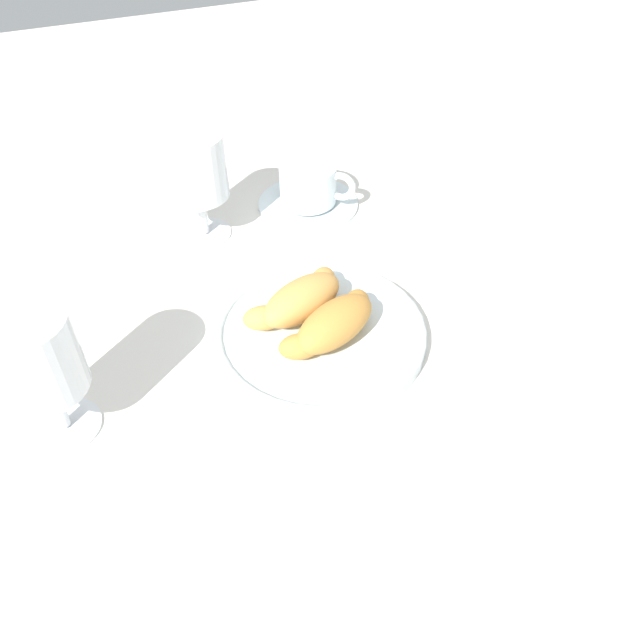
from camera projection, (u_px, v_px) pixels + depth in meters
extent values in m
plane|color=silver|center=(334.00, 351.00, 0.69)|extent=(2.20, 2.20, 0.00)
cylinder|color=silver|center=(320.00, 335.00, 0.70)|extent=(0.23, 0.23, 0.01)
torus|color=silver|center=(320.00, 330.00, 0.69)|extent=(0.23, 0.23, 0.01)
ellipsoid|color=#CC893D|center=(339.00, 326.00, 0.66)|extent=(0.11, 0.09, 0.04)
ellipsoid|color=#CC893D|center=(357.00, 305.00, 0.69)|extent=(0.05, 0.05, 0.03)
ellipsoid|color=#CC893D|center=(300.00, 346.00, 0.65)|extent=(0.05, 0.03, 0.03)
ellipsoid|color=#D6994C|center=(302.00, 300.00, 0.69)|extent=(0.11, 0.08, 0.04)
ellipsoid|color=#D6994C|center=(322.00, 282.00, 0.72)|extent=(0.05, 0.05, 0.03)
ellipsoid|color=#D6994C|center=(264.00, 318.00, 0.68)|extent=(0.05, 0.04, 0.03)
cylinder|color=silver|center=(308.00, 203.00, 0.89)|extent=(0.14, 0.14, 0.01)
cylinder|color=silver|center=(308.00, 183.00, 0.86)|extent=(0.08, 0.08, 0.05)
cylinder|color=#937A60|center=(308.00, 169.00, 0.85)|extent=(0.07, 0.07, 0.01)
torus|color=silver|center=(341.00, 187.00, 0.85)|extent=(0.04, 0.03, 0.04)
cylinder|color=white|center=(66.00, 428.00, 0.61)|extent=(0.07, 0.07, 0.01)
cylinder|color=white|center=(57.00, 408.00, 0.59)|extent=(0.01, 0.01, 0.05)
cylinder|color=white|center=(34.00, 357.00, 0.55)|extent=(0.08, 0.08, 0.08)
cylinder|color=gold|center=(38.00, 365.00, 0.55)|extent=(0.07, 0.07, 0.06)
cylinder|color=white|center=(205.00, 233.00, 0.84)|extent=(0.07, 0.07, 0.01)
cylinder|color=white|center=(202.00, 213.00, 0.82)|extent=(0.01, 0.01, 0.05)
cylinder|color=white|center=(195.00, 166.00, 0.77)|extent=(0.08, 0.08, 0.08)
cylinder|color=gold|center=(196.00, 174.00, 0.78)|extent=(0.07, 0.07, 0.05)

